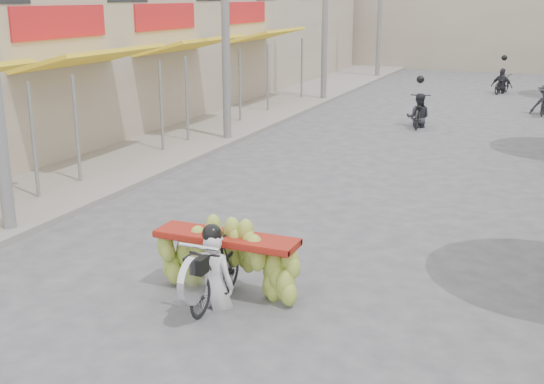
{
  "coord_description": "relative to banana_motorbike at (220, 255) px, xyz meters",
  "views": [
    {
      "loc": [
        3.67,
        -6.08,
        4.23
      ],
      "look_at": [
        -0.54,
        3.92,
        1.1
      ],
      "focal_mm": 45.0,
      "sensor_mm": 36.0,
      "label": 1
    }
  ],
  "objects": [
    {
      "name": "utility_pole_mid",
      "position": [
        -4.88,
        10.04,
        3.34
      ],
      "size": [
        0.6,
        0.24,
        8.0
      ],
      "color": "slate",
      "rests_on": "ground"
    },
    {
      "name": "bg_motorbike_a",
      "position": [
        -0.06,
        14.67,
        0.04
      ],
      "size": [
        0.87,
        1.87,
        1.95
      ],
      "color": "black",
      "rests_on": "ground"
    },
    {
      "name": "ground",
      "position": [
        0.52,
        -1.96,
        -0.69
      ],
      "size": [
        120.0,
        120.0,
        0.0
      ],
      "primitive_type": "plane",
      "color": "#55555A",
      "rests_on": "ground"
    },
    {
      "name": "utility_pole_far",
      "position": [
        -4.88,
        19.04,
        3.34
      ],
      "size": [
        0.6,
        0.24,
        8.0
      ],
      "color": "slate",
      "rests_on": "ground"
    },
    {
      "name": "bg_motorbike_c",
      "position": [
        1.8,
        24.24,
        0.14
      ],
      "size": [
        1.08,
        1.58,
        1.95
      ],
      "color": "black",
      "rests_on": "ground"
    },
    {
      "name": "utility_pole_back",
      "position": [
        -4.88,
        28.04,
        3.34
      ],
      "size": [
        0.6,
        0.24,
        8.0
      ],
      "color": "slate",
      "rests_on": "ground"
    },
    {
      "name": "sidewalk_left",
      "position": [
        -6.48,
        13.04,
        -0.63
      ],
      "size": [
        4.0,
        60.0,
        0.12
      ],
      "primitive_type": "cube",
      "color": "gray",
      "rests_on": "ground"
    },
    {
      "name": "shophouse_row_left",
      "position": [
        -11.46,
        12.02,
        2.31
      ],
      "size": [
        9.77,
        40.0,
        6.0
      ],
      "color": "tan",
      "rests_on": "ground"
    },
    {
      "name": "far_building",
      "position": [
        0.52,
        36.04,
        2.81
      ],
      "size": [
        20.0,
        6.0,
        7.0
      ],
      "primitive_type": "cube",
      "color": "tan",
      "rests_on": "ground"
    },
    {
      "name": "banana_motorbike",
      "position": [
        0.0,
        0.0,
        0.0
      ],
      "size": [
        2.2,
        1.79,
        2.03
      ],
      "color": "black",
      "rests_on": "ground"
    }
  ]
}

